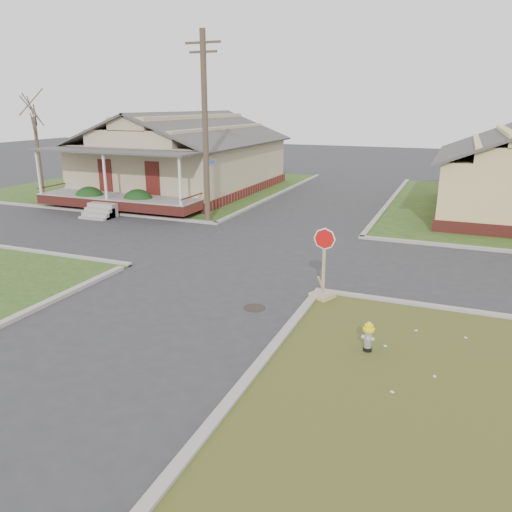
% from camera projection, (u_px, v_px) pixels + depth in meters
% --- Properties ---
extents(ground, '(120.00, 120.00, 0.00)m').
position_uv_depth(ground, '(196.00, 292.00, 15.76)').
color(ground, '#2C2C2F').
rests_on(ground, ground).
extents(verge_far_left, '(19.00, 19.00, 0.05)m').
position_uv_depth(verge_far_left, '(158.00, 186.00, 36.39)').
color(verge_far_left, '#274418').
rests_on(verge_far_left, ground).
extents(curbs, '(80.00, 40.00, 0.12)m').
position_uv_depth(curbs, '(256.00, 251.00, 20.19)').
color(curbs, gray).
rests_on(curbs, ground).
extents(manhole, '(0.64, 0.64, 0.01)m').
position_uv_depth(manhole, '(255.00, 308.00, 14.52)').
color(manhole, black).
rests_on(manhole, ground).
extents(corner_house, '(10.10, 15.50, 5.30)m').
position_uv_depth(corner_house, '(184.00, 158.00, 33.49)').
color(corner_house, maroon).
rests_on(corner_house, ground).
extents(utility_pole, '(1.80, 0.28, 9.00)m').
position_uv_depth(utility_pole, '(205.00, 127.00, 23.81)').
color(utility_pole, '#403025').
rests_on(utility_pole, ground).
extents(tree_far_left, '(0.22, 0.22, 4.90)m').
position_uv_depth(tree_far_left, '(39.00, 156.00, 32.16)').
color(tree_far_left, '#403025').
rests_on(tree_far_left, verge_far_left).
extents(fire_hydrant, '(0.28, 0.28, 0.75)m').
position_uv_depth(fire_hydrant, '(368.00, 335.00, 11.78)').
color(fire_hydrant, black).
rests_on(fire_hydrant, ground).
extents(stop_sign, '(0.62, 0.61, 2.19)m').
position_uv_depth(stop_sign, '(323.00, 283.00, 15.05)').
color(stop_sign, tan).
rests_on(stop_sign, ground).
extents(hedge_left, '(1.58, 1.29, 1.20)m').
position_uv_depth(hedge_left, '(90.00, 198.00, 27.92)').
color(hedge_left, '#153413').
rests_on(hedge_left, verge_far_left).
extents(hedge_right, '(1.58, 1.30, 1.21)m').
position_uv_depth(hedge_right, '(138.00, 201.00, 27.01)').
color(hedge_right, '#153413').
rests_on(hedge_right, verge_far_left).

